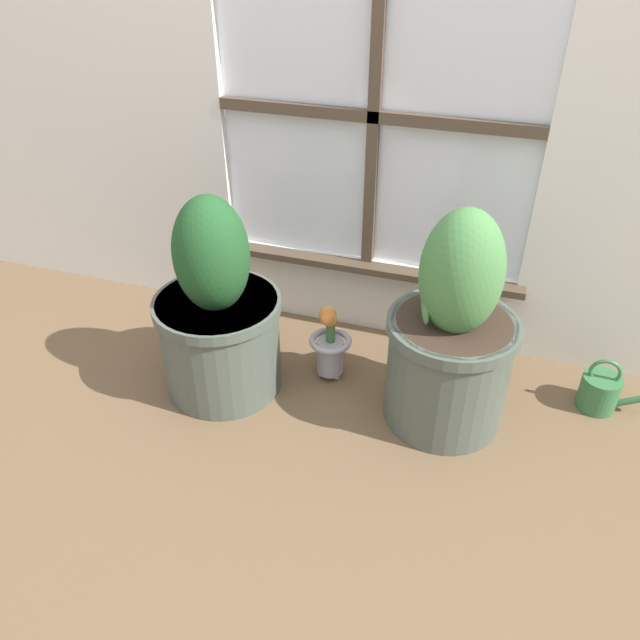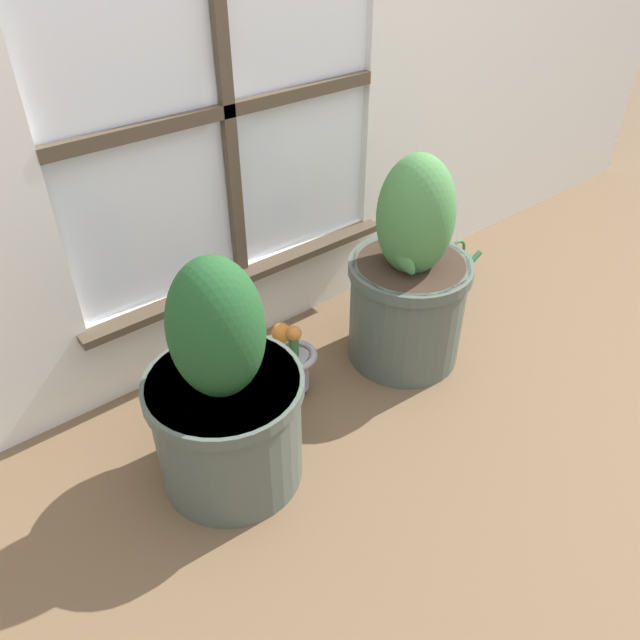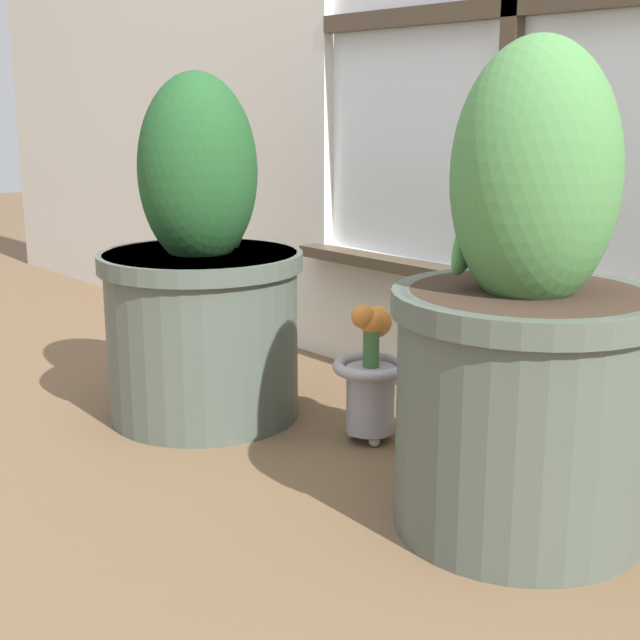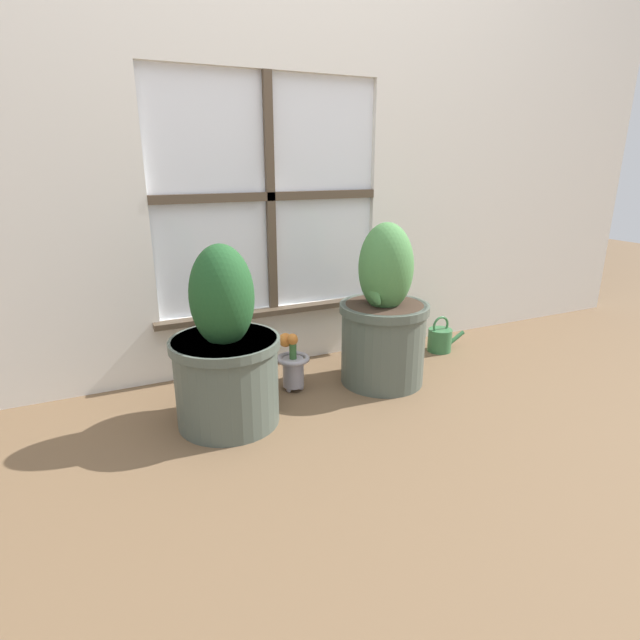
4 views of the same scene
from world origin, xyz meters
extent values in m
plane|color=brown|center=(0.00, 0.00, 0.00)|extent=(10.00, 10.00, 0.00)
cube|color=silver|center=(0.00, 0.68, 0.13)|extent=(1.00, 0.05, 0.27)
cube|color=white|center=(0.00, 0.70, 0.76)|extent=(1.00, 0.02, 0.98)
cube|color=#4C3D2D|center=(0.00, 0.67, 0.76)|extent=(0.04, 0.02, 0.98)
cube|color=#4C3D2D|center=(0.00, 0.67, 0.76)|extent=(1.00, 0.02, 0.04)
cube|color=#4C3D2D|center=(0.00, 0.64, 0.26)|extent=(1.06, 0.06, 0.02)
cylinder|color=#4C564C|center=(-0.34, 0.21, 0.16)|extent=(0.36, 0.36, 0.32)
cylinder|color=#4C564C|center=(-0.34, 0.21, 0.30)|extent=(0.38, 0.38, 0.03)
cylinder|color=#38281E|center=(-0.34, 0.21, 0.31)|extent=(0.33, 0.33, 0.01)
ellipsoid|color=#1E4C23|center=(-0.34, 0.21, 0.47)|extent=(0.22, 0.22, 0.35)
ellipsoid|color=#1E4C23|center=(-0.34, 0.29, 0.40)|extent=(0.16, 0.04, 0.23)
cylinder|color=#4C564C|center=(0.34, 0.28, 0.17)|extent=(0.35, 0.35, 0.34)
cylinder|color=#4C564C|center=(0.34, 0.28, 0.33)|extent=(0.37, 0.37, 0.03)
cylinder|color=#38281E|center=(0.34, 0.28, 0.34)|extent=(0.32, 0.32, 0.01)
ellipsoid|color=#477F42|center=(0.34, 0.28, 0.50)|extent=(0.22, 0.22, 0.36)
ellipsoid|color=#477F42|center=(0.26, 0.26, 0.43)|extent=(0.07, 0.16, 0.16)
sphere|color=#99939E|center=(-0.03, 0.39, 0.01)|extent=(0.02, 0.02, 0.02)
sphere|color=#99939E|center=(-0.06, 0.34, 0.01)|extent=(0.02, 0.02, 0.02)
sphere|color=#99939E|center=(-0.01, 0.34, 0.01)|extent=(0.02, 0.02, 0.02)
cylinder|color=#99939E|center=(-0.03, 0.36, 0.08)|extent=(0.09, 0.09, 0.12)
torus|color=#99939E|center=(-0.03, 0.36, 0.14)|extent=(0.14, 0.14, 0.02)
cylinder|color=#386633|center=(-0.03, 0.36, 0.17)|extent=(0.03, 0.03, 0.07)
sphere|color=orange|center=(-0.03, 0.36, 0.22)|extent=(0.04, 0.04, 0.04)
sphere|color=orange|center=(-0.05, 0.39, 0.21)|extent=(0.06, 0.06, 0.06)
sphere|color=orange|center=(-0.04, 0.34, 0.23)|extent=(0.04, 0.04, 0.04)
cylinder|color=#336B3D|center=(0.79, 0.46, 0.06)|extent=(0.12, 0.12, 0.11)
cylinder|color=#336B3D|center=(0.89, 0.46, 0.05)|extent=(0.10, 0.02, 0.07)
torus|color=#336B3D|center=(0.79, 0.46, 0.13)|extent=(0.09, 0.01, 0.09)
camera|label=1|loc=(0.42, -1.17, 1.31)|focal=35.00mm
camera|label=2|loc=(-0.84, -0.77, 1.30)|focal=35.00mm
camera|label=3|loc=(1.04, -0.70, 0.59)|focal=50.00mm
camera|label=4|loc=(-0.72, -1.39, 0.90)|focal=28.00mm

